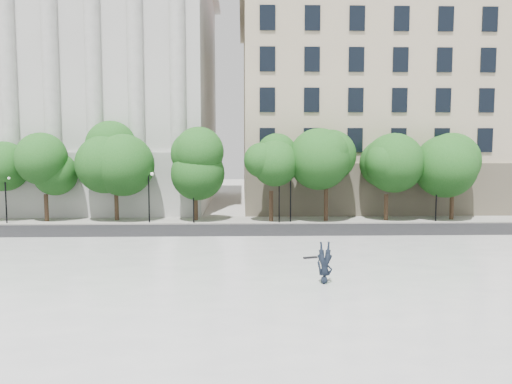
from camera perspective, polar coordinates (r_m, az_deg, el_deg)
ground at (r=20.53m, az=-6.49°, el=-13.33°), size 160.00×160.00×0.00m
plaza at (r=23.32m, az=-5.86°, el=-10.47°), size 44.00×22.00×0.45m
street at (r=37.99m, az=-4.18°, el=-4.66°), size 60.00×8.00×0.02m
far_sidewalk at (r=43.90m, az=-3.83°, el=-3.25°), size 60.00×4.00×0.12m
building_west at (r=61.24m, az=-19.76°, el=10.89°), size 31.50×27.65×25.60m
building_east at (r=61.27m, az=15.98°, el=9.35°), size 36.00×26.15×23.00m
traffic_light_west at (r=41.98m, az=-7.18°, el=1.40°), size 1.05×1.89×4.26m
traffic_light_east at (r=41.90m, az=2.68°, el=1.24°), size 0.76×1.60×4.13m
person_lying at (r=22.66m, az=7.86°, el=-9.70°), size 0.84×1.93×0.51m
skateboard at (r=27.55m, az=6.23°, el=-7.45°), size 0.81×0.43×0.08m
street_trees at (r=42.97m, az=-1.47°, el=3.39°), size 43.97×5.29×8.02m
lamp_posts at (r=42.16m, az=-3.65°, el=0.40°), size 37.27×0.28×4.46m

